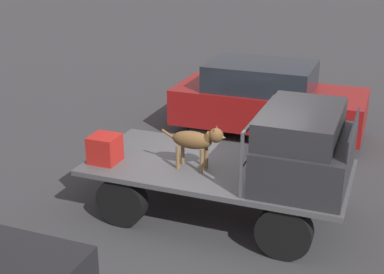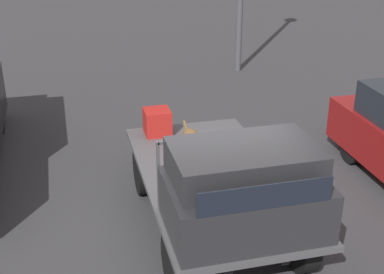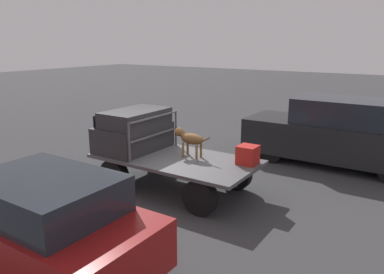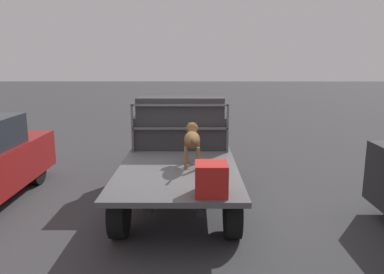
% 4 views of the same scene
% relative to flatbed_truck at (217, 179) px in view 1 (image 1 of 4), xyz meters
% --- Properties ---
extents(ground_plane, '(80.00, 80.00, 0.00)m').
position_rel_flatbed_truck_xyz_m(ground_plane, '(0.00, 0.00, -0.62)').
color(ground_plane, '#38383A').
extents(flatbed_truck, '(4.08, 2.03, 0.85)m').
position_rel_flatbed_truck_xyz_m(flatbed_truck, '(0.00, 0.00, 0.00)').
color(flatbed_truck, black).
rests_on(flatbed_truck, ground).
extents(truck_cab, '(1.28, 1.91, 1.06)m').
position_rel_flatbed_truck_xyz_m(truck_cab, '(1.32, 0.00, 0.74)').
color(truck_cab, '#28282B').
rests_on(truck_cab, flatbed_truck).
extents(truck_headboard, '(0.04, 1.91, 0.96)m').
position_rel_flatbed_truck_xyz_m(truck_headboard, '(0.64, 0.00, 0.86)').
color(truck_headboard, '#4C4C4F').
rests_on(truck_headboard, flatbed_truck).
extents(dog, '(1.05, 0.27, 0.74)m').
position_rel_flatbed_truck_xyz_m(dog, '(-0.25, -0.24, 0.70)').
color(dog, brown).
rests_on(dog, flatbed_truck).
extents(cargo_crate, '(0.44, 0.44, 0.44)m').
position_rel_flatbed_truck_xyz_m(cargo_crate, '(-1.72, -0.51, 0.45)').
color(cargo_crate, '#AD1E19').
rests_on(cargo_crate, flatbed_truck).
extents(parked_sedan, '(4.15, 1.83, 1.62)m').
position_rel_flatbed_truck_xyz_m(parked_sedan, '(-0.16, 3.91, 0.19)').
color(parked_sedan, black).
rests_on(parked_sedan, ground).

